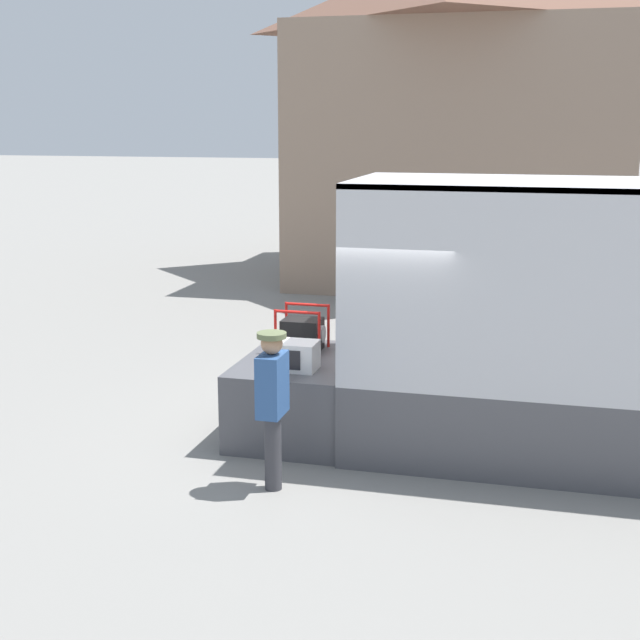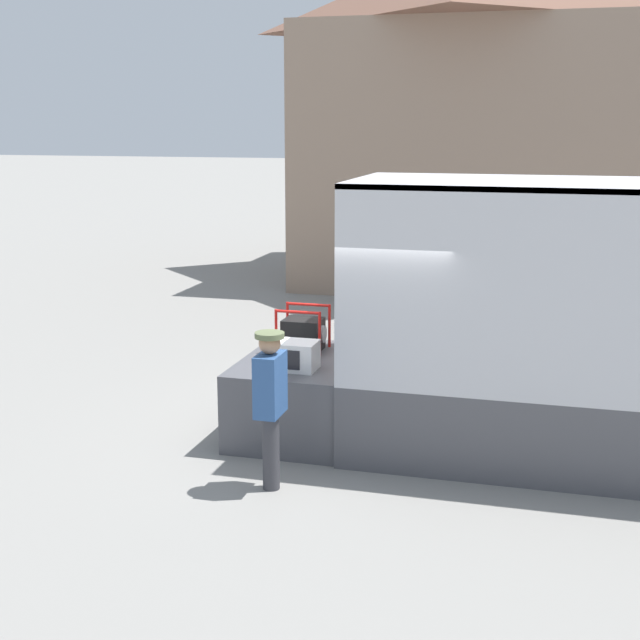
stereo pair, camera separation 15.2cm
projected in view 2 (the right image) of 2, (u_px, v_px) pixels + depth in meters
The scene contains 6 objects.
ground_plane at pixel (355, 437), 10.97m from camera, with size 160.00×160.00×0.00m, color gray.
tailgate_deck at pixel (301, 396), 11.05m from camera, with size 1.40×2.02×0.95m, color #4C4C51.
microwave at pixel (296, 356), 10.44m from camera, with size 0.49×0.42×0.33m.
portable_generator at pixel (305, 334), 11.32m from camera, with size 0.60×0.51×0.56m.
worker_person at pixel (270, 394), 9.21m from camera, with size 0.31×0.44×1.70m.
house_backdrop at pixel (475, 109), 21.54m from camera, with size 7.86×7.33×8.02m.
Camera 2 is at (2.34, -10.13, 3.81)m, focal length 50.00 mm.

